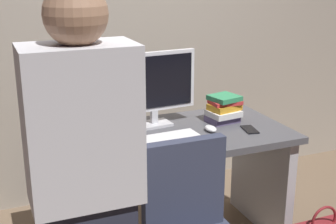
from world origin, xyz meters
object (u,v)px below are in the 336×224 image
(mouse, at_px, (211,129))
(cell_phone, at_px, (250,129))
(monitor, at_px, (154,85))
(keyboard, at_px, (162,139))
(cup_by_monitor, at_px, (78,130))
(desk, at_px, (165,170))
(person_at_desk, at_px, (86,201))
(book_stack, at_px, (224,109))
(cup_near_keyboard, at_px, (100,149))

(mouse, bearing_deg, cell_phone, -17.22)
(mouse, bearing_deg, monitor, 139.82)
(keyboard, height_order, cup_by_monitor, cup_by_monitor)
(cell_phone, bearing_deg, desk, 176.20)
(desk, relative_size, person_at_desk, 0.91)
(desk, relative_size, book_stack, 6.80)
(desk, distance_m, cell_phone, 0.56)
(cup_near_keyboard, distance_m, book_stack, 0.90)
(person_at_desk, relative_size, book_stack, 7.48)
(cup_near_keyboard, height_order, book_stack, book_stack)
(mouse, xyz_separation_m, cup_by_monitor, (-0.75, 0.19, 0.03))
(mouse, height_order, cup_near_keyboard, cup_near_keyboard)
(mouse, relative_size, book_stack, 0.46)
(cup_near_keyboard, bearing_deg, book_stack, 16.92)
(person_at_desk, xyz_separation_m, keyboard, (0.59, 0.72, -0.09))
(person_at_desk, xyz_separation_m, monitor, (0.64, 0.98, 0.16))
(person_at_desk, relative_size, cell_phone, 11.38)
(cup_near_keyboard, bearing_deg, keyboard, 15.29)
(cup_by_monitor, bearing_deg, cup_near_keyboard, -82.11)
(cup_near_keyboard, height_order, cup_by_monitor, cup_by_monitor)
(desk, distance_m, book_stack, 0.53)
(cup_near_keyboard, relative_size, cell_phone, 0.64)
(desk, relative_size, cup_near_keyboard, 16.13)
(keyboard, relative_size, mouse, 4.30)
(keyboard, height_order, mouse, mouse)
(desk, height_order, cup_by_monitor, cup_by_monitor)
(cup_by_monitor, bearing_deg, monitor, 4.32)
(monitor, relative_size, cup_by_monitor, 5.75)
(cup_near_keyboard, bearing_deg, cup_by_monitor, 97.89)
(cup_by_monitor, xyz_separation_m, cell_phone, (0.98, -0.26, -0.04))
(monitor, xyz_separation_m, book_stack, (0.43, -0.10, -0.17))
(keyboard, xyz_separation_m, cup_near_keyboard, (-0.38, -0.10, 0.04))
(cup_near_keyboard, height_order, cell_phone, cup_near_keyboard)
(keyboard, xyz_separation_m, mouse, (0.32, 0.03, 0.01))
(monitor, relative_size, keyboard, 1.26)
(person_at_desk, bearing_deg, cup_near_keyboard, 71.31)
(book_stack, bearing_deg, cup_by_monitor, 175.95)
(mouse, xyz_separation_m, cup_near_keyboard, (-0.70, -0.13, 0.03))
(monitor, bearing_deg, desk, -89.15)
(monitor, height_order, cup_near_keyboard, monitor)
(monitor, bearing_deg, cup_near_keyboard, -139.97)
(keyboard, bearing_deg, desk, 55.18)
(person_at_desk, height_order, keyboard, person_at_desk)
(monitor, xyz_separation_m, cup_by_monitor, (-0.48, -0.04, -0.21))
(desk, distance_m, cup_by_monitor, 0.57)
(keyboard, height_order, cell_phone, keyboard)
(desk, relative_size, keyboard, 3.46)
(keyboard, xyz_separation_m, book_stack, (0.48, 0.16, 0.07))
(mouse, height_order, cell_phone, mouse)
(book_stack, bearing_deg, keyboard, -161.80)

